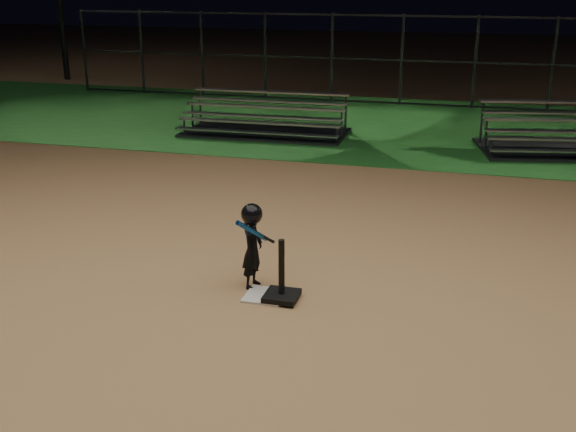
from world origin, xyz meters
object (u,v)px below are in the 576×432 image
object	(u,v)px
child_batter	(252,243)
bleacher_left	(265,126)
home_plate	(265,296)
batting_tee	(282,288)

from	to	relation	value
child_batter	bleacher_left	size ratio (longest dim) A/B	0.27
child_batter	bleacher_left	world-z (taller)	child_batter
bleacher_left	home_plate	bearing A→B (deg)	-73.57
batting_tee	bleacher_left	world-z (taller)	bleacher_left
home_plate	bleacher_left	size ratio (longest dim) A/B	0.12
home_plate	bleacher_left	distance (m)	8.65
batting_tee	child_batter	world-z (taller)	child_batter
batting_tee	child_batter	size ratio (longest dim) A/B	0.69
child_batter	bleacher_left	xyz separation A→B (m)	(-2.34, 8.03, -0.36)
batting_tee	bleacher_left	bearing A→B (deg)	108.49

